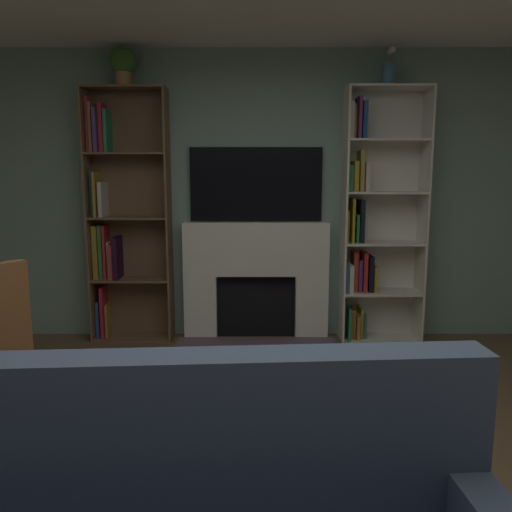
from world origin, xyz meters
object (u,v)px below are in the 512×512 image
(fireplace, at_px, (256,279))
(bookshelf_right, at_px, (372,224))
(tv, at_px, (256,184))
(vase_with_flowers, at_px, (389,72))
(coffee_table, at_px, (193,467))
(potted_plant, at_px, (123,64))
(bookshelf_left, at_px, (121,217))

(fireplace, distance_m, bookshelf_right, 1.17)
(tv, height_order, vase_with_flowers, vase_with_flowers)
(coffee_table, bearing_deg, vase_with_flowers, 62.13)
(fireplace, xyz_separation_m, coffee_table, (-0.26, -2.71, -0.23))
(fireplace, bearing_deg, tv, 90.00)
(coffee_table, bearing_deg, potted_plant, 108.26)
(fireplace, xyz_separation_m, vase_with_flowers, (1.14, -0.05, 1.82))
(fireplace, height_order, bookshelf_right, bookshelf_right)
(potted_plant, bearing_deg, coffee_table, -71.74)
(fireplace, distance_m, coffee_table, 2.74)
(potted_plant, relative_size, coffee_table, 0.43)
(fireplace, bearing_deg, bookshelf_right, -0.86)
(bookshelf_left, bearing_deg, tv, 3.01)
(bookshelf_right, bearing_deg, vase_with_flowers, -19.60)
(bookshelf_right, xyz_separation_m, vase_with_flowers, (0.10, -0.03, 1.32))
(bookshelf_right, height_order, vase_with_flowers, vase_with_flowers)
(tv, relative_size, bookshelf_left, 0.53)
(tv, bearing_deg, vase_with_flowers, -5.94)
(bookshelf_right, relative_size, potted_plant, 6.89)
(bookshelf_left, height_order, vase_with_flowers, vase_with_flowers)
(tv, xyz_separation_m, vase_with_flowers, (1.14, -0.12, 0.96))
(tv, relative_size, potted_plant, 3.64)
(vase_with_flowers, bearing_deg, coffee_table, -117.87)
(vase_with_flowers, relative_size, coffee_table, 0.43)
(tv, distance_m, bookshelf_left, 1.27)
(bookshelf_right, bearing_deg, coffee_table, -115.95)
(potted_plant, xyz_separation_m, vase_with_flowers, (2.29, 0.00, -0.07))
(vase_with_flowers, height_order, coffee_table, vase_with_flowers)
(coffee_table, bearing_deg, tv, 84.58)
(vase_with_flowers, bearing_deg, potted_plant, -179.98)
(bookshelf_left, relative_size, vase_with_flowers, 6.77)
(bookshelf_left, height_order, potted_plant, potted_plant)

